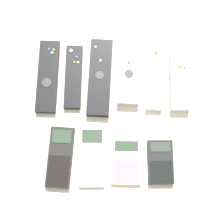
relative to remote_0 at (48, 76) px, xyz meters
name	(u,v)px	position (x,y,z in m)	size (l,w,h in m)	color
ground_plane	(112,124)	(0.18, -0.13, -0.01)	(3.00, 3.00, 0.00)	beige
remote_0	(48,76)	(0.00, 0.00, 0.00)	(0.06, 0.21, 0.02)	black
remote_1	(73,77)	(0.07, 0.00, 0.00)	(0.05, 0.18, 0.02)	black
remote_2	(100,78)	(0.14, 0.00, 0.00)	(0.06, 0.22, 0.03)	black
remote_3	(129,78)	(0.22, 0.00, 0.00)	(0.06, 0.15, 0.03)	#B7B7BC
remote_4	(154,79)	(0.29, 0.00, 0.00)	(0.05, 0.18, 0.02)	white
remote_5	(179,81)	(0.36, 0.00, 0.00)	(0.05, 0.17, 0.03)	silver
calculator_0	(60,157)	(0.05, -0.22, 0.00)	(0.07, 0.16, 0.02)	black
calculator_1	(92,157)	(0.13, -0.22, 0.00)	(0.07, 0.16, 0.01)	beige
calculator_2	(126,162)	(0.22, -0.23, 0.00)	(0.08, 0.12, 0.01)	beige
calculator_3	(160,162)	(0.31, -0.23, 0.00)	(0.07, 0.11, 0.02)	black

